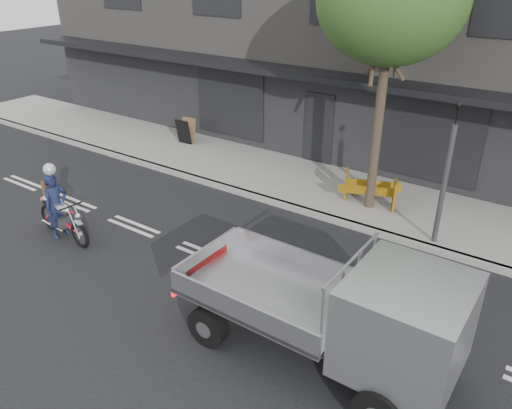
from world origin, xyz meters
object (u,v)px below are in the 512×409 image
object	(u,v)px
traffic_light_pole	(444,183)
flatbed_ute	(376,319)
street_tree	(392,1)
sandwich_board	(183,132)
construction_barrier	(366,192)
rider	(57,206)
motorcycle	(63,218)

from	to	relation	value
traffic_light_pole	flatbed_ute	bearing A→B (deg)	-85.27
street_tree	sandwich_board	distance (m)	8.84
street_tree	construction_barrier	size ratio (longest dim) A/B	4.55
traffic_light_pole	sandwich_board	xyz separation A→B (m)	(-9.44, 1.76, -1.06)
sandwich_board	street_tree	bearing A→B (deg)	-10.97
rider	sandwich_board	distance (m)	6.66
traffic_light_pole	sandwich_board	size ratio (longest dim) A/B	3.94
motorcycle	sandwich_board	distance (m)	6.69
street_tree	construction_barrier	bearing A→B (deg)	-161.75
construction_barrier	sandwich_board	xyz separation A→B (m)	(-7.34, 0.95, 0.03)
rider	street_tree	bearing A→B (deg)	-40.31
rider	sandwich_board	world-z (taller)	rider
rider	sandwich_board	size ratio (longest dim) A/B	1.83
construction_barrier	flatbed_ute	bearing A→B (deg)	-65.94
rider	flatbed_ute	bearing A→B (deg)	-85.06
street_tree	flatbed_ute	xyz separation A→B (m)	(2.39, -5.62, -4.04)
street_tree	motorcycle	distance (m)	9.15
motorcycle	flatbed_ute	bearing A→B (deg)	4.93
traffic_light_pole	rider	distance (m)	9.05
construction_barrier	motorcycle	bearing A→B (deg)	-134.90
construction_barrier	sandwich_board	world-z (taller)	sandwich_board
motorcycle	sandwich_board	world-z (taller)	sandwich_board
traffic_light_pole	street_tree	bearing A→B (deg)	156.97
street_tree	flatbed_ute	distance (m)	7.32
flatbed_ute	construction_barrier	world-z (taller)	flatbed_ute
traffic_light_pole	sandwich_board	bearing A→B (deg)	169.42
street_tree	sandwich_board	size ratio (longest dim) A/B	7.59
traffic_light_pole	flatbed_ute	world-z (taller)	traffic_light_pole
street_tree	rider	size ratio (longest dim) A/B	4.14
sandwich_board	construction_barrier	bearing A→B (deg)	-11.31
construction_barrier	rider	bearing A→B (deg)	-135.68
street_tree	sandwich_board	xyz separation A→B (m)	(-7.44, 0.91, -4.68)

